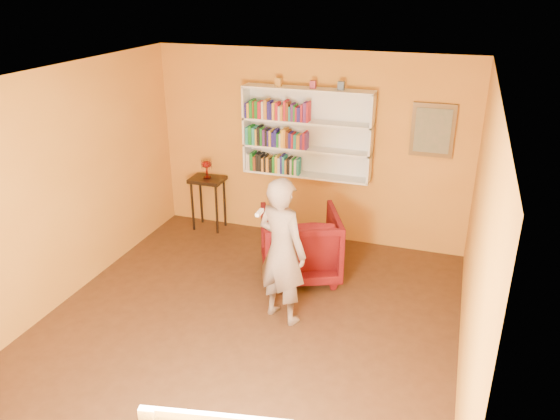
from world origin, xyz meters
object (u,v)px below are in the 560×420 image
object	(u,v)px
bookshelf	(308,133)
armchair	(300,244)
console_table	(208,187)
person	(282,251)
ruby_lustre	(207,166)

from	to	relation	value
bookshelf	armchair	distance (m)	1.62
bookshelf	console_table	bearing A→B (deg)	-173.92
person	armchair	bearing A→B (deg)	-64.16
ruby_lustre	person	xyz separation A→B (m)	(1.82, -1.93, -0.16)
console_table	armchair	size ratio (longest dim) A/B	0.84
bookshelf	ruby_lustre	xyz separation A→B (m)	(-1.50, -0.16, -0.59)
bookshelf	armchair	world-z (taller)	bookshelf
console_table	bookshelf	bearing A→B (deg)	6.08
bookshelf	ruby_lustre	size ratio (longest dim) A/B	6.86
console_table	armchair	distance (m)	2.00
armchair	person	xyz separation A→B (m)	(0.08, -0.98, 0.40)
bookshelf	armchair	size ratio (longest dim) A/B	1.85
armchair	person	distance (m)	1.06
ruby_lustre	person	bearing A→B (deg)	-46.81
console_table	armchair	xyz separation A→B (m)	(1.74, -0.96, -0.23)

